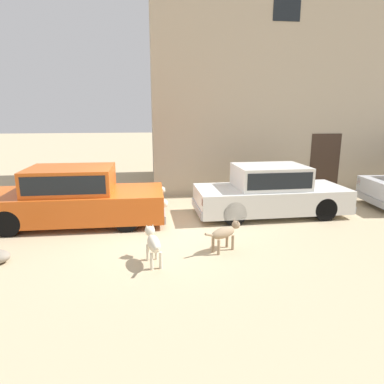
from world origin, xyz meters
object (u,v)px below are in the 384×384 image
object	(u,v)px
parked_sedan_second	(270,191)
parked_sedan_nearest	(74,196)
stray_dog_tan	(225,233)
stray_dog_spotted	(153,242)

from	to	relation	value
parked_sedan_second	parked_sedan_nearest	bearing A→B (deg)	179.94
parked_sedan_nearest	stray_dog_tan	xyz separation A→B (m)	(3.52, -2.25, -0.34)
parked_sedan_nearest	stray_dog_spotted	xyz separation A→B (m)	(2.01, -2.68, -0.31)
stray_dog_spotted	parked_sedan_second	bearing A→B (deg)	-59.63
parked_sedan_nearest	stray_dog_tan	size ratio (longest dim) A/B	5.23
parked_sedan_second	stray_dog_tan	xyz separation A→B (m)	(-1.81, -2.38, -0.30)
parked_sedan_nearest	parked_sedan_second	size ratio (longest dim) A/B	1.09
parked_sedan_second	stray_dog_spotted	distance (m)	4.35
parked_sedan_second	stray_dog_spotted	size ratio (longest dim) A/B	4.02
parked_sedan_nearest	parked_sedan_second	xyz separation A→B (m)	(5.32, 0.13, -0.04)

